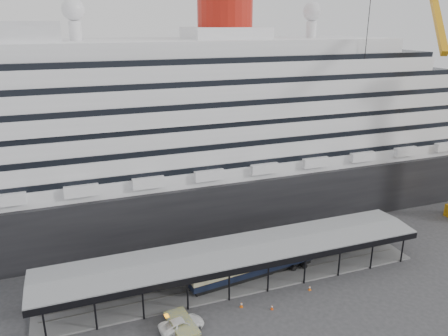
{
  "coord_description": "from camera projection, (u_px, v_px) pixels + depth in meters",
  "views": [
    {
      "loc": [
        -20.94,
        -46.13,
        35.79
      ],
      "look_at": [
        -1.02,
        8.0,
        16.44
      ],
      "focal_mm": 35.0,
      "sensor_mm": 36.0,
      "label": 1
    }
  ],
  "objects": [
    {
      "name": "traffic_cone_mid",
      "position": [
        272.0,
        307.0,
        57.09
      ],
      "size": [
        0.45,
        0.45,
        0.69
      ],
      "rotation": [
        0.0,
        0.0,
        -0.34
      ],
      "color": "#DF480C",
      "rests_on": "ground"
    },
    {
      "name": "cruise_ship",
      "position": [
        185.0,
        120.0,
        81.94
      ],
      "size": [
        130.0,
        30.0,
        43.9
      ],
      "color": "black",
      "rests_on": "ground"
    },
    {
      "name": "port_truck",
      "position": [
        182.0,
        325.0,
        53.15
      ],
      "size": [
        5.87,
        3.28,
        1.55
      ],
      "primitive_type": "imported",
      "rotation": [
        0.0,
        0.0,
        1.7
      ],
      "color": "white",
      "rests_on": "ground"
    },
    {
      "name": "traffic_cone_left",
      "position": [
        241.0,
        305.0,
        57.53
      ],
      "size": [
        0.5,
        0.5,
        0.78
      ],
      "rotation": [
        0.0,
        0.0,
        -0.27
      ],
      "color": "#DD580C",
      "rests_on": "ground"
    },
    {
      "name": "ground",
      "position": [
        251.0,
        299.0,
        59.29
      ],
      "size": [
        200.0,
        200.0,
        0.0
      ],
      "primitive_type": "plane",
      "color": "#323234",
      "rests_on": "ground"
    },
    {
      "name": "platform_canopy",
      "position": [
        238.0,
        266.0,
        62.98
      ],
      "size": [
        56.0,
        9.18,
        5.3
      ],
      "color": "slate",
      "rests_on": "ground"
    },
    {
      "name": "pullman_carriage",
      "position": [
        254.0,
        262.0,
        63.78
      ],
      "size": [
        20.44,
        5.07,
        19.9
      ],
      "rotation": [
        0.0,
        0.0,
        0.12
      ],
      "color": "black",
      "rests_on": "ground"
    },
    {
      "name": "traffic_cone_right",
      "position": [
        310.0,
        288.0,
        61.2
      ],
      "size": [
        0.48,
        0.48,
        0.73
      ],
      "rotation": [
        0.0,
        0.0,
        0.35
      ],
      "color": "#E3600C",
      "rests_on": "ground"
    }
  ]
}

